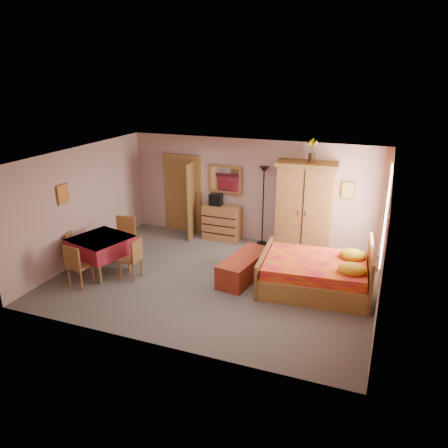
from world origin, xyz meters
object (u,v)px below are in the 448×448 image
at_px(bed, 315,266).
at_px(wardrobe, 305,208).
at_px(chair_north, 123,239).
at_px(wall_mirror, 225,179).
at_px(chair_south, 80,265).
at_px(chair_east, 130,259).
at_px(chest_of_drawers, 222,223).
at_px(stereo, 216,200).
at_px(floor_lamp, 263,206).
at_px(dining_table, 102,255).
at_px(chair_west, 78,250).
at_px(sunflower_vase, 312,150).
at_px(bench, 244,267).

bearing_deg(bed, wardrobe, 103.60).
height_order(bed, chair_north, bed).
relative_size(wall_mirror, chair_south, 1.01).
distance_m(wardrobe, chair_east, 4.19).
bearing_deg(chest_of_drawers, wall_mirror, 90.73).
relative_size(chair_south, chair_north, 0.91).
bearing_deg(stereo, chair_north, -125.38).
bearing_deg(floor_lamp, chair_south, -128.99).
distance_m(stereo, dining_table, 3.26).
height_order(chair_south, chair_west, chair_south).
distance_m(stereo, sunflower_vase, 2.76).
height_order(stereo, bed, stereo).
bearing_deg(chair_north, bed, 172.65).
distance_m(wall_mirror, wardrobe, 2.18).
bearing_deg(chair_north, wardrobe, -161.52).
xyz_separation_m(bed, dining_table, (-4.44, -0.89, -0.10)).
relative_size(floor_lamp, wardrobe, 0.91).
bearing_deg(sunflower_vase, wardrobe, -151.15).
bearing_deg(bench, dining_table, -164.77).
distance_m(bed, chair_west, 5.15).
distance_m(stereo, chair_south, 3.87).
bearing_deg(wardrobe, stereo, 174.39).
xyz_separation_m(wall_mirror, bench, (1.26, -2.18, -1.30)).
height_order(chair_north, chair_east, chair_north).
height_order(stereo, chair_east, stereo).
bearing_deg(dining_table, bed, 11.33).
relative_size(sunflower_vase, chair_east, 0.61).
xyz_separation_m(chest_of_drawers, chair_east, (-0.99, -2.79, -0.01)).
xyz_separation_m(wall_mirror, chair_west, (-2.35, -2.97, -1.14)).
relative_size(sunflower_vase, chair_west, 0.64).
bearing_deg(chest_of_drawers, stereo, 172.24).
distance_m(dining_table, chair_east, 0.72).
xyz_separation_m(chair_north, chair_east, (0.66, -0.75, -0.07)).
relative_size(wardrobe, dining_table, 2.01).
bearing_deg(stereo, bench, -54.19).
distance_m(sunflower_vase, chair_south, 5.61).
bearing_deg(chair_north, chair_south, 76.43).
height_order(chest_of_drawers, wardrobe, wardrobe).
xyz_separation_m(bed, chair_west, (-5.08, -0.87, -0.09)).
bearing_deg(floor_lamp, bench, -84.63).
relative_size(wall_mirror, bed, 0.43).
distance_m(chair_west, chair_east, 1.36).
bearing_deg(wall_mirror, stereo, -129.06).
distance_m(floor_lamp, chair_east, 3.54).
height_order(wall_mirror, dining_table, wall_mirror).
relative_size(chest_of_drawers, dining_table, 0.87).
bearing_deg(chair_east, wardrobe, -48.70).
bearing_deg(chair_west, wardrobe, 100.02).
height_order(chair_south, chair_north, chair_north).
xyz_separation_m(stereo, sunflower_vase, (2.37, -0.04, 1.42)).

